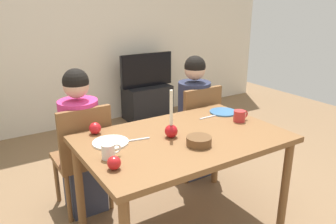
% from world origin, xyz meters
% --- Properties ---
extents(back_wall, '(6.40, 0.10, 2.60)m').
position_xyz_m(back_wall, '(0.00, 2.60, 1.30)').
color(back_wall, beige).
rests_on(back_wall, ground).
extents(dining_table, '(1.40, 0.90, 0.75)m').
position_xyz_m(dining_table, '(0.00, 0.00, 0.67)').
color(dining_table, brown).
rests_on(dining_table, ground).
extents(chair_left, '(0.40, 0.40, 0.90)m').
position_xyz_m(chair_left, '(-0.52, 0.61, 0.51)').
color(chair_left, brown).
rests_on(chair_left, ground).
extents(chair_right, '(0.40, 0.40, 0.90)m').
position_xyz_m(chair_right, '(0.56, 0.61, 0.51)').
color(chair_right, brown).
rests_on(chair_right, ground).
extents(person_left_child, '(0.30, 0.30, 1.17)m').
position_xyz_m(person_left_child, '(-0.52, 0.64, 0.57)').
color(person_left_child, '#33384C').
rests_on(person_left_child, ground).
extents(person_right_child, '(0.30, 0.30, 1.17)m').
position_xyz_m(person_right_child, '(0.56, 0.64, 0.57)').
color(person_right_child, '#33384C').
rests_on(person_right_child, ground).
extents(tv_stand, '(0.64, 0.40, 0.48)m').
position_xyz_m(tv_stand, '(0.98, 2.30, 0.24)').
color(tv_stand, black).
rests_on(tv_stand, ground).
extents(tv, '(0.79, 0.05, 0.46)m').
position_xyz_m(tv, '(0.98, 2.30, 0.71)').
color(tv, black).
rests_on(tv, tv_stand).
extents(candle_centerpiece, '(0.09, 0.09, 0.33)m').
position_xyz_m(candle_centerpiece, '(-0.08, 0.03, 0.82)').
color(candle_centerpiece, red).
rests_on(candle_centerpiece, dining_table).
extents(plate_left, '(0.24, 0.24, 0.01)m').
position_xyz_m(plate_left, '(-0.47, 0.16, 0.76)').
color(plate_left, white).
rests_on(plate_left, dining_table).
extents(plate_right, '(0.23, 0.23, 0.01)m').
position_xyz_m(plate_right, '(0.57, 0.24, 0.76)').
color(plate_right, teal).
rests_on(plate_right, dining_table).
extents(mug_left, '(0.12, 0.08, 0.09)m').
position_xyz_m(mug_left, '(-0.56, -0.04, 0.80)').
color(mug_left, silver).
rests_on(mug_left, dining_table).
extents(mug_right, '(0.13, 0.09, 0.09)m').
position_xyz_m(mug_right, '(0.54, 0.02, 0.79)').
color(mug_right, '#B72D2D').
rests_on(mug_right, dining_table).
extents(fork_left, '(0.18, 0.05, 0.01)m').
position_xyz_m(fork_left, '(-0.30, 0.11, 0.75)').
color(fork_left, silver).
rests_on(fork_left, dining_table).
extents(fork_right, '(0.18, 0.02, 0.01)m').
position_xyz_m(fork_right, '(0.39, 0.21, 0.75)').
color(fork_right, silver).
rests_on(fork_right, dining_table).
extents(bowl_walnuts, '(0.16, 0.16, 0.06)m').
position_xyz_m(bowl_walnuts, '(-0.00, -0.17, 0.78)').
color(bowl_walnuts, brown).
rests_on(bowl_walnuts, dining_table).
extents(apple_near_candle, '(0.08, 0.08, 0.08)m').
position_xyz_m(apple_near_candle, '(-0.59, -0.18, 0.79)').
color(apple_near_candle, red).
rests_on(apple_near_candle, dining_table).
extents(apple_by_left_plate, '(0.08, 0.08, 0.08)m').
position_xyz_m(apple_by_left_plate, '(-0.50, 0.37, 0.79)').
color(apple_by_left_plate, red).
rests_on(apple_by_left_plate, dining_table).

